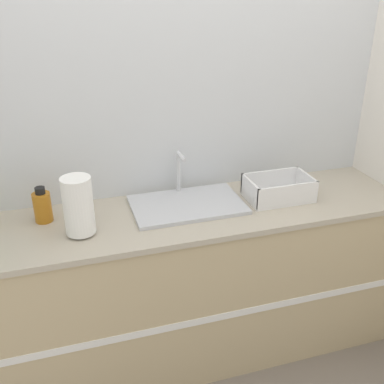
# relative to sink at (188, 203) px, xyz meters

# --- Properties ---
(ground_plane) EXTENTS (12.00, 12.00, 0.00)m
(ground_plane) POSITION_rel_sink_xyz_m (-0.00, -0.34, -0.95)
(ground_plane) COLOR slate
(wall_back) EXTENTS (4.73, 0.06, 2.60)m
(wall_back) POSITION_rel_sink_xyz_m (-0.00, 0.25, 0.35)
(wall_back) COLOR silver
(wall_back) RESTS_ON ground_plane
(counter_cabinet) EXTENTS (2.36, 0.58, 0.93)m
(counter_cabinet) POSITION_rel_sink_xyz_m (-0.00, -0.06, -0.48)
(counter_cabinet) COLOR tan
(counter_cabinet) RESTS_ON ground_plane
(sink) EXTENTS (0.58, 0.37, 0.25)m
(sink) POSITION_rel_sink_xyz_m (0.00, 0.00, 0.00)
(sink) COLOR silver
(sink) RESTS_ON counter_cabinet
(paper_towel_roll) EXTENTS (0.14, 0.14, 0.28)m
(paper_towel_roll) POSITION_rel_sink_xyz_m (-0.56, -0.13, 0.13)
(paper_towel_roll) COLOR #4C4C51
(paper_towel_roll) RESTS_ON counter_cabinet
(dish_rack) EXTENTS (0.35, 0.22, 0.12)m
(dish_rack) POSITION_rel_sink_xyz_m (0.49, -0.06, 0.03)
(dish_rack) COLOR white
(dish_rack) RESTS_ON counter_cabinet
(bottle_amber) EXTENTS (0.09, 0.09, 0.18)m
(bottle_amber) POSITION_rel_sink_xyz_m (-0.72, 0.05, 0.06)
(bottle_amber) COLOR #B26B19
(bottle_amber) RESTS_ON counter_cabinet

